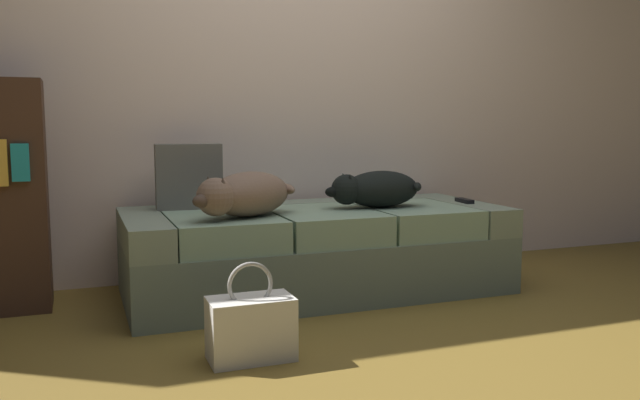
{
  "coord_description": "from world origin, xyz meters",
  "views": [
    {
      "loc": [
        -1.18,
        -2.19,
        0.89
      ],
      "look_at": [
        0.0,
        0.92,
        0.5
      ],
      "focal_mm": 36.18,
      "sensor_mm": 36.0,
      "label": 1
    }
  ],
  "objects": [
    {
      "name": "back_wall",
      "position": [
        0.0,
        1.53,
        1.4
      ],
      "size": [
        6.4,
        0.1,
        2.8
      ],
      "primitive_type": "cube",
      "color": "beige",
      "rests_on": "ground"
    },
    {
      "name": "throw_pillow",
      "position": [
        -0.63,
        1.2,
        0.62
      ],
      "size": [
        0.35,
        0.14,
        0.34
      ],
      "primitive_type": "cube",
      "rotation": [
        0.0,
        0.0,
        -0.05
      ],
      "color": "#646159",
      "rests_on": "couch"
    },
    {
      "name": "tv_remote",
      "position": [
        0.87,
        0.91,
        0.46
      ],
      "size": [
        0.06,
        0.15,
        0.02
      ],
      "primitive_type": "cube",
      "rotation": [
        0.0,
        0.0,
        -0.09
      ],
      "color": "black",
      "rests_on": "couch"
    },
    {
      "name": "dog_tan",
      "position": [
        -0.43,
        0.79,
        0.56
      ],
      "size": [
        0.59,
        0.48,
        0.22
      ],
      "color": "#7B5F4B",
      "rests_on": "couch"
    },
    {
      "name": "couch",
      "position": [
        0.0,
        0.97,
        0.22
      ],
      "size": [
        1.98,
        0.86,
        0.45
      ],
      "color": "slate",
      "rests_on": "ground"
    },
    {
      "name": "handbag",
      "position": [
        -0.59,
        0.12,
        0.13
      ],
      "size": [
        0.32,
        0.18,
        0.38
      ],
      "color": "silver",
      "rests_on": "ground"
    },
    {
      "name": "ground_plane",
      "position": [
        0.0,
        0.0,
        0.0
      ],
      "size": [
        10.0,
        10.0,
        0.0
      ],
      "primitive_type": "plane",
      "color": "brown"
    },
    {
      "name": "dog_dark",
      "position": [
        0.3,
        0.9,
        0.55
      ],
      "size": [
        0.58,
        0.25,
        0.2
      ],
      "color": "black",
      "rests_on": "couch"
    }
  ]
}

